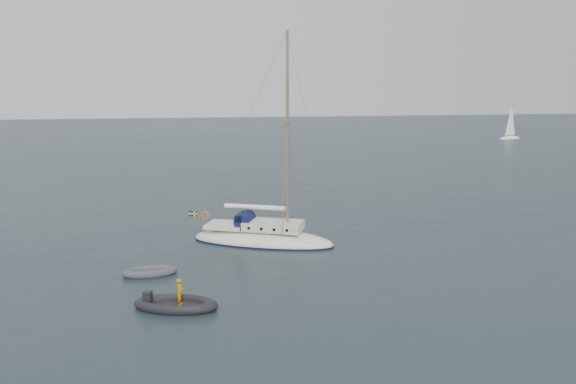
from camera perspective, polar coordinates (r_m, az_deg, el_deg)
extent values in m
plane|color=black|center=(33.33, 2.67, -6.26)|extent=(300.00, 300.00, 0.00)
ellipsoid|color=silver|center=(35.40, -2.59, -4.99)|extent=(9.02, 2.81, 1.50)
cube|color=beige|center=(35.25, -1.47, -3.31)|extent=(3.61, 1.90, 0.55)
cube|color=silver|center=(34.92, -6.51, -3.79)|extent=(2.41, 1.90, 0.25)
cylinder|color=#101637|center=(34.93, -4.48, -3.01)|extent=(0.96, 1.65, 0.96)
cube|color=#101637|center=(34.86, -4.81, -2.70)|extent=(0.45, 1.65, 0.40)
cylinder|color=brown|center=(34.48, -0.03, 6.04)|extent=(0.15, 0.15, 12.03)
cylinder|color=brown|center=(34.43, -0.03, 7.04)|extent=(0.05, 2.21, 0.05)
cylinder|color=brown|center=(34.83, -3.43, -1.69)|extent=(4.21, 0.10, 0.10)
cylinder|color=white|center=(34.82, -3.43, -1.61)|extent=(3.92, 0.28, 0.28)
cylinder|color=gray|center=(34.73, -9.17, -3.20)|extent=(0.04, 2.21, 0.04)
torus|color=#FF560E|center=(35.31, -9.29, -2.98)|extent=(0.54, 0.10, 0.54)
cylinder|color=brown|center=(34.74, -9.74, -3.38)|extent=(0.03, 0.03, 0.90)
cube|color=navy|center=(34.67, -10.26, -2.92)|extent=(0.60, 0.02, 0.38)
cube|color=#ECCC01|center=(34.67, -10.26, -2.92)|extent=(0.62, 0.03, 0.09)
cube|color=#ECCC01|center=(34.67, -10.08, -2.91)|extent=(0.09, 0.03, 0.40)
cylinder|color=black|center=(35.98, -3.78, -3.04)|extent=(0.18, 0.06, 0.18)
cylinder|color=black|center=(34.13, -3.36, -3.79)|extent=(0.18, 0.06, 0.18)
cylinder|color=black|center=(36.09, -2.52, -2.99)|extent=(0.18, 0.06, 0.18)
cylinder|color=black|center=(34.25, -2.03, -3.73)|extent=(0.18, 0.06, 0.18)
cylinder|color=black|center=(36.22, -1.26, -2.93)|extent=(0.18, 0.06, 0.18)
cylinder|color=black|center=(34.38, -0.71, -3.67)|extent=(0.18, 0.06, 0.18)
cylinder|color=black|center=(36.36, -0.01, -2.87)|extent=(0.18, 0.06, 0.18)
cylinder|color=black|center=(34.53, 0.61, -3.61)|extent=(0.18, 0.06, 0.18)
cube|color=#46464A|center=(30.47, -13.84, -7.97)|extent=(1.72, 0.71, 0.10)
cube|color=black|center=(25.85, -11.30, -11.25)|extent=(2.38, 0.99, 0.12)
cube|color=black|center=(25.78, -14.25, -10.70)|extent=(0.35, 0.35, 0.60)
imported|color=#CD7F04|center=(25.61, -10.90, -9.89)|extent=(0.35, 0.48, 1.22)
ellipsoid|color=white|center=(114.31, 21.60, 5.08)|extent=(5.37, 1.79, 0.90)
cylinder|color=gray|center=(114.06, 21.72, 6.85)|extent=(0.09, 0.09, 6.27)
cone|color=white|center=(114.04, 21.70, 6.85)|extent=(2.87, 2.87, 5.82)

